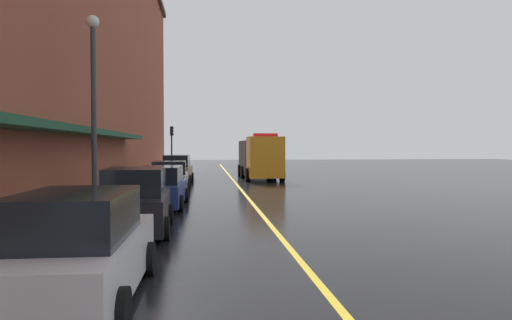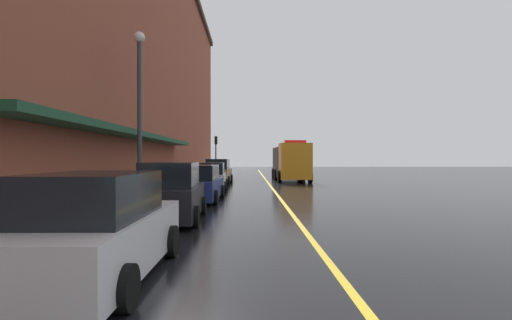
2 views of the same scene
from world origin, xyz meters
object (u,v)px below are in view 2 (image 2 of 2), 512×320
object	(u,v)px
parked_car_0	(98,230)
parked_car_3	(210,177)
parking_meter_0	(170,178)
parking_meter_1	(161,180)
parked_car_4	(218,172)
parked_car_2	(199,184)
street_lamp_left	(139,99)
utility_truck	(290,162)
parked_car_1	(171,194)
traffic_light_near	(216,148)

from	to	relation	value
parked_car_0	parked_car_3	bearing A→B (deg)	0.25
parked_car_0	parked_car_3	xyz separation A→B (m)	(0.10, 17.32, -0.03)
parking_meter_0	parking_meter_1	size ratio (longest dim) A/B	1.00
parked_car_4	parking_meter_0	size ratio (longest dim) A/B	3.60
parked_car_2	parking_meter_1	distance (m)	1.97
parked_car_0	street_lamp_left	world-z (taller)	street_lamp_left
parked_car_3	parked_car_4	size ratio (longest dim) A/B	0.96
utility_truck	parking_meter_1	world-z (taller)	utility_truck
parked_car_3	street_lamp_left	bearing A→B (deg)	164.60
parked_car_1	parked_car_2	xyz separation A→B (m)	(0.14, 5.59, -0.08)
parking_meter_1	street_lamp_left	xyz separation A→B (m)	(-0.60, -1.08, 3.34)
parked_car_2	parking_meter_1	bearing A→B (deg)	132.90
parked_car_2	traffic_light_near	size ratio (longest dim) A/B	1.12
parked_car_1	street_lamp_left	distance (m)	5.15
parked_car_0	parked_car_2	xyz separation A→B (m)	(0.16, 11.49, -0.04)
utility_truck	parked_car_2	bearing A→B (deg)	-21.83
parked_car_3	traffic_light_near	xyz separation A→B (m)	(-1.34, 19.97, 2.35)
parked_car_3	utility_truck	world-z (taller)	utility_truck
parked_car_2	parked_car_4	xyz separation A→B (m)	(-0.06, 12.16, 0.10)
parked_car_0	parking_meter_1	distance (m)	10.29
parked_car_0	parked_car_4	size ratio (longest dim) A/B	0.95
parked_car_4	parking_meter_0	xyz separation A→B (m)	(-1.41, -11.46, 0.17)
parked_car_1	parking_meter_1	xyz separation A→B (m)	(-1.33, 4.30, 0.19)
parking_meter_0	parking_meter_1	world-z (taller)	same
parked_car_2	parking_meter_1	xyz separation A→B (m)	(-1.47, -1.29, 0.27)
parked_car_1	street_lamp_left	world-z (taller)	street_lamp_left
parked_car_0	parked_car_3	distance (m)	17.32
parking_meter_1	utility_truck	bearing A→B (deg)	66.45
parked_car_0	traffic_light_near	world-z (taller)	traffic_light_near
parked_car_2	parking_meter_0	distance (m)	1.65
parking_meter_0	street_lamp_left	xyz separation A→B (m)	(-0.60, -3.07, 3.34)
parking_meter_0	traffic_light_near	world-z (taller)	traffic_light_near
parked_car_4	street_lamp_left	size ratio (longest dim) A/B	0.69
parked_car_4	street_lamp_left	distance (m)	15.08
parked_car_4	utility_truck	world-z (taller)	utility_truck
parked_car_1	traffic_light_near	world-z (taller)	traffic_light_near
utility_truck	parked_car_0	bearing A→B (deg)	-13.79
parked_car_4	utility_truck	size ratio (longest dim) A/B	0.57
parked_car_2	parked_car_3	size ratio (longest dim) A/B	1.04
parked_car_0	traffic_light_near	size ratio (longest dim) A/B	1.06
parked_car_3	parked_car_4	world-z (taller)	parked_car_4
parked_car_4	utility_truck	xyz separation A→B (m)	(6.05, 3.66, 0.74)
parked_car_2	parked_car_3	bearing A→B (deg)	2.29
utility_truck	street_lamp_left	xyz separation A→B (m)	(-8.06, -18.19, 2.77)
street_lamp_left	parking_meter_1	bearing A→B (deg)	60.89
parked_car_0	parked_car_1	bearing A→B (deg)	0.35
parked_car_1	parking_meter_1	size ratio (longest dim) A/B	3.17
parked_car_1	traffic_light_near	bearing A→B (deg)	0.36
street_lamp_left	parked_car_1	bearing A→B (deg)	-59.16
parked_car_0	parked_car_2	size ratio (longest dim) A/B	0.95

